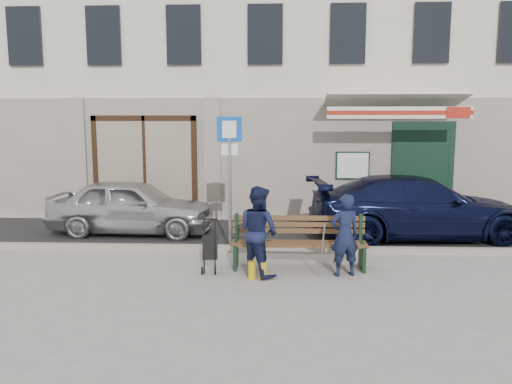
# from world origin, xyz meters

# --- Properties ---
(ground) EXTENTS (80.00, 80.00, 0.00)m
(ground) POSITION_xyz_m (0.00, 0.00, 0.00)
(ground) COLOR #9E9991
(ground) RESTS_ON ground
(asphalt_lane) EXTENTS (60.00, 3.20, 0.01)m
(asphalt_lane) POSITION_xyz_m (0.00, 3.10, 0.01)
(asphalt_lane) COLOR #282828
(asphalt_lane) RESTS_ON ground
(curb) EXTENTS (60.00, 0.18, 0.12)m
(curb) POSITION_xyz_m (0.00, 1.50, 0.06)
(curb) COLOR #9E9384
(curb) RESTS_ON ground
(building) EXTENTS (20.00, 8.27, 10.00)m
(building) POSITION_xyz_m (0.01, 8.45, 4.97)
(building) COLOR beige
(building) RESTS_ON ground
(car_silver) EXTENTS (3.83, 1.67, 1.29)m
(car_silver) POSITION_xyz_m (-3.03, 3.03, 0.64)
(car_silver) COLOR silver
(car_silver) RESTS_ON ground
(car_navy) EXTENTS (4.99, 2.41, 1.40)m
(car_navy) POSITION_xyz_m (3.47, 2.87, 0.70)
(car_navy) COLOR black
(car_navy) RESTS_ON ground
(parking_sign) EXTENTS (0.49, 0.15, 2.69)m
(parking_sign) POSITION_xyz_m (-0.61, 1.68, 1.80)
(parking_sign) COLOR gray
(parking_sign) RESTS_ON ground
(bench) EXTENTS (2.40, 1.17, 0.98)m
(bench) POSITION_xyz_m (0.69, 0.42, 0.46)
(bench) COLOR brown
(bench) RESTS_ON ground
(man) EXTENTS (0.58, 0.46, 1.40)m
(man) POSITION_xyz_m (1.48, 0.02, 0.70)
(man) COLOR #121933
(man) RESTS_ON ground
(woman) EXTENTS (0.94, 0.93, 1.53)m
(woman) POSITION_xyz_m (0.03, -0.02, 0.77)
(woman) COLOR #141939
(woman) RESTS_ON ground
(stroller) EXTENTS (0.29, 0.40, 0.92)m
(stroller) POSITION_xyz_m (-0.82, 0.14, 0.41)
(stroller) COLOR black
(stroller) RESTS_ON ground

